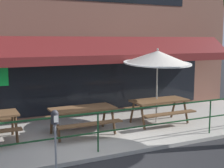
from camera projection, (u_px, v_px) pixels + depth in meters
ground_plane at (103, 160)px, 7.15m from camera, size 120.00×120.00×0.00m
patio_deck at (75, 134)px, 8.93m from camera, size 15.00×4.00×0.10m
restaurant_building at (51, 20)px, 10.44m from camera, size 15.00×1.60×6.80m
patio_railing at (98, 123)px, 7.31m from camera, size 13.84×0.04×0.97m
picnic_table_centre at (83, 113)px, 8.70m from camera, size 1.80×1.42×0.76m
picnic_table_right at (159, 105)px, 9.86m from camera, size 1.80×1.42×0.76m
patio_umbrella_right at (157, 58)px, 9.79m from camera, size 2.14×2.14×2.38m
parking_meter_near at (55, 124)px, 5.95m from camera, size 0.15×0.16×1.42m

